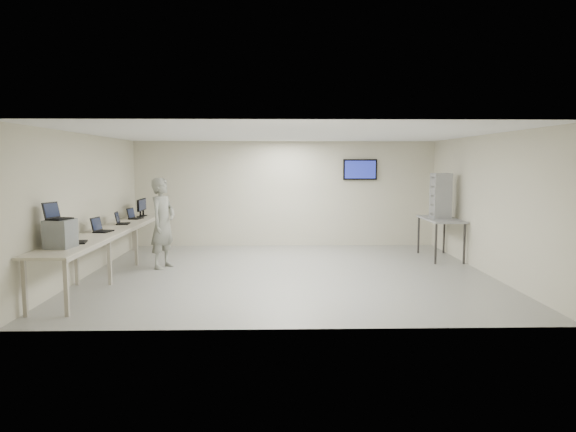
{
  "coord_description": "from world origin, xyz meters",
  "views": [
    {
      "loc": [
        -0.25,
        -10.22,
        2.25
      ],
      "look_at": [
        0.0,
        0.2,
        1.15
      ],
      "focal_mm": 32.0,
      "sensor_mm": 36.0,
      "label": 1
    }
  ],
  "objects_px": {
    "workbench": "(109,234)",
    "soldier": "(163,223)",
    "side_table": "(441,221)",
    "equipment_box": "(60,234)"
  },
  "relations": [
    {
      "from": "soldier",
      "to": "side_table",
      "type": "bearing_deg",
      "value": -60.15
    },
    {
      "from": "workbench",
      "to": "side_table",
      "type": "height_order",
      "value": "side_table"
    },
    {
      "from": "workbench",
      "to": "soldier",
      "type": "bearing_deg",
      "value": 33.6
    },
    {
      "from": "side_table",
      "to": "equipment_box",
      "type": "bearing_deg",
      "value": -152.98
    },
    {
      "from": "equipment_box",
      "to": "workbench",
      "type": "bearing_deg",
      "value": 94.15
    },
    {
      "from": "soldier",
      "to": "equipment_box",
      "type": "bearing_deg",
      "value": -178.71
    },
    {
      "from": "workbench",
      "to": "side_table",
      "type": "bearing_deg",
      "value": 12.29
    },
    {
      "from": "workbench",
      "to": "soldier",
      "type": "relative_size",
      "value": 3.13
    },
    {
      "from": "workbench",
      "to": "side_table",
      "type": "relative_size",
      "value": 3.81
    },
    {
      "from": "soldier",
      "to": "side_table",
      "type": "xyz_separation_m",
      "value": [
        6.25,
        0.94,
        -0.09
      ]
    }
  ]
}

